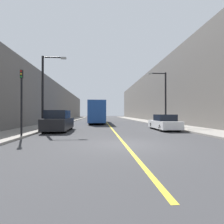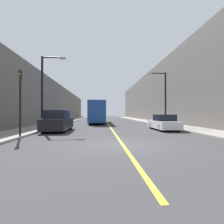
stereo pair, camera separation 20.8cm
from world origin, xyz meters
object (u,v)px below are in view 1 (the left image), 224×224
object	(u,v)px
parked_suv_left	(59,122)
street_lamp_right	(164,95)
street_lamp_left	(45,87)
bus	(97,112)
car_right_near	(164,123)
traffic_light	(22,100)

from	to	relation	value
parked_suv_left	street_lamp_right	xyz separation A→B (m)	(11.34, 4.13, 2.90)
street_lamp_left	bus	bearing A→B (deg)	69.78
bus	car_right_near	xyz separation A→B (m)	(6.59, -12.83, -1.16)
traffic_light	car_right_near	bearing A→B (deg)	21.83
car_right_near	street_lamp_left	size ratio (longest dim) A/B	0.65
parked_suv_left	street_lamp_left	distance (m)	3.44
bus	street_lamp_right	bearing A→B (deg)	-48.65
bus	street_lamp_left	bearing A→B (deg)	-110.22
bus	street_lamp_right	xyz separation A→B (m)	(7.99, -9.08, 1.93)
bus	traffic_light	xyz separation A→B (m)	(-4.80, -17.39, 0.66)
car_right_near	traffic_light	world-z (taller)	traffic_light
parked_suv_left	street_lamp_left	bearing A→B (deg)	162.15
parked_suv_left	car_right_near	world-z (taller)	parked_suv_left
parked_suv_left	street_lamp_right	size ratio (longest dim) A/B	0.78
bus	street_lamp_left	world-z (taller)	street_lamp_left
street_lamp_right	traffic_light	distance (m)	15.31
traffic_light	street_lamp_left	bearing A→B (deg)	88.82
parked_suv_left	traffic_light	world-z (taller)	traffic_light
bus	parked_suv_left	xyz separation A→B (m)	(-3.35, -13.21, -0.96)
street_lamp_left	traffic_light	size ratio (longest dim) A/B	1.56
bus	street_lamp_left	xyz separation A→B (m)	(-4.71, -12.78, 2.17)
parked_suv_left	street_lamp_right	distance (m)	12.41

